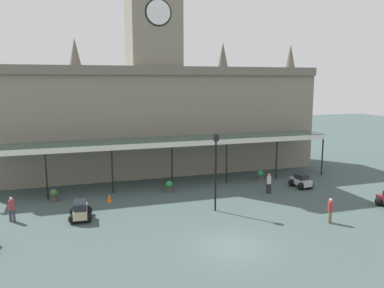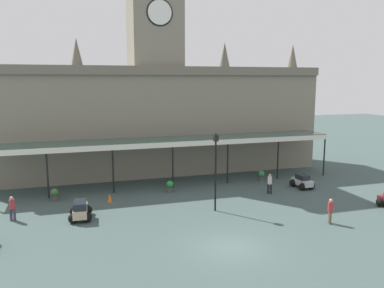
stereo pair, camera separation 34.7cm
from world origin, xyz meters
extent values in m
plane|color=#3D504D|center=(0.00, 0.00, 0.00)|extent=(140.00, 140.00, 0.00)
cube|color=gray|center=(0.00, 19.61, 5.25)|extent=(32.87, 6.32, 10.50)
cube|color=#6C6558|center=(0.00, 16.30, 10.10)|extent=(32.87, 0.30, 0.80)
cube|color=gray|center=(0.00, 19.61, 14.39)|extent=(4.80, 4.80, 7.77)
cylinder|color=white|center=(0.00, 17.15, 15.32)|extent=(2.20, 0.12, 2.20)
cylinder|color=black|center=(0.00, 17.19, 15.32)|extent=(2.46, 0.06, 2.46)
cone|color=#5F594E|center=(-7.39, 19.61, 11.80)|extent=(1.10, 1.10, 2.60)
cone|color=#5F594E|center=(7.39, 19.61, 11.80)|extent=(1.10, 1.10, 2.60)
cone|color=#5F594E|center=(15.43, 19.61, 11.80)|extent=(1.10, 1.10, 2.60)
cube|color=#38564C|center=(0.00, 14.25, 4.03)|extent=(30.45, 3.20, 0.16)
cube|color=silver|center=(0.00, 12.65, 3.83)|extent=(30.45, 0.12, 0.44)
cylinder|color=black|center=(-10.15, 12.80, 1.98)|extent=(0.14, 0.14, 3.95)
cylinder|color=black|center=(-5.07, 12.80, 1.98)|extent=(0.14, 0.14, 3.95)
cylinder|color=black|center=(0.00, 12.80, 1.98)|extent=(0.14, 0.14, 3.95)
cylinder|color=black|center=(5.07, 12.80, 1.98)|extent=(0.14, 0.14, 3.95)
cylinder|color=black|center=(10.15, 12.80, 1.98)|extent=(0.14, 0.14, 3.95)
cylinder|color=black|center=(15.22, 12.80, 1.98)|extent=(0.14, 0.14, 3.95)
cube|color=#B2B5BA|center=(10.68, 9.48, 0.52)|extent=(1.02, 2.11, 0.50)
cube|color=#1E232B|center=(10.69, 9.43, 0.98)|extent=(0.88, 1.15, 0.42)
sphere|color=black|center=(10.20, 10.12, 0.32)|extent=(0.64, 0.64, 0.64)
sphere|color=black|center=(11.07, 10.18, 0.32)|extent=(0.64, 0.64, 0.64)
sphere|color=black|center=(10.29, 8.77, 0.32)|extent=(0.64, 0.64, 0.64)
sphere|color=black|center=(11.17, 8.83, 0.32)|extent=(0.64, 0.64, 0.64)
sphere|color=black|center=(13.41, 3.37, 0.32)|extent=(0.64, 0.64, 0.64)
cube|color=tan|center=(-7.87, 7.26, 0.54)|extent=(1.04, 2.30, 0.55)
cube|color=#1E232B|center=(-7.88, 7.06, 1.05)|extent=(0.93, 1.60, 0.45)
sphere|color=black|center=(-8.27, 8.06, 0.32)|extent=(0.64, 0.64, 0.64)
sphere|color=black|center=(-7.37, 8.00, 0.32)|extent=(0.64, 0.64, 0.64)
sphere|color=black|center=(-8.37, 6.52, 0.32)|extent=(0.64, 0.64, 0.64)
sphere|color=black|center=(-7.47, 6.46, 0.32)|extent=(0.64, 0.64, 0.64)
cylinder|color=brown|center=(7.56, 1.40, 0.41)|extent=(0.17, 0.17, 0.82)
cylinder|color=brown|center=(7.67, 1.59, 0.41)|extent=(0.17, 0.17, 0.82)
cylinder|color=#A52D33|center=(7.62, 1.49, 1.13)|extent=(0.34, 0.34, 0.62)
sphere|color=tan|center=(7.62, 1.49, 1.55)|extent=(0.23, 0.23, 0.23)
cylinder|color=#3F384C|center=(-12.07, 8.20, 0.41)|extent=(0.17, 0.17, 0.82)
cylinder|color=#3F384C|center=(-12.29, 8.22, 0.41)|extent=(0.17, 0.17, 0.82)
cylinder|color=#A52D33|center=(-12.18, 8.21, 1.13)|extent=(0.34, 0.34, 0.62)
sphere|color=tan|center=(-12.18, 8.21, 1.55)|extent=(0.23, 0.23, 0.23)
cylinder|color=black|center=(7.22, 8.67, 0.41)|extent=(0.17, 0.17, 0.82)
cylinder|color=black|center=(7.05, 8.81, 0.41)|extent=(0.17, 0.17, 0.82)
cylinder|color=silver|center=(7.14, 8.74, 1.13)|extent=(0.34, 0.34, 0.62)
sphere|color=tan|center=(7.14, 8.74, 1.55)|extent=(0.23, 0.23, 0.23)
cylinder|color=black|center=(1.37, 6.07, 2.52)|extent=(0.13, 0.13, 5.04)
cube|color=black|center=(1.37, 6.07, 5.26)|extent=(0.30, 0.30, 0.44)
sphere|color=black|center=(1.37, 6.07, 5.54)|extent=(0.14, 0.14, 0.14)
cone|color=orange|center=(-5.63, 10.46, 0.32)|extent=(0.40, 0.40, 0.64)
cylinder|color=#47423D|center=(-9.67, 11.98, 0.21)|extent=(0.56, 0.56, 0.42)
sphere|color=#36662E|center=(-9.67, 11.98, 0.66)|extent=(0.60, 0.60, 0.60)
cylinder|color=#47423D|center=(-0.57, 11.65, 0.21)|extent=(0.56, 0.56, 0.42)
sphere|color=#24853D|center=(-0.57, 11.65, 0.66)|extent=(0.60, 0.60, 0.60)
cylinder|color=#47423D|center=(8.40, 12.66, 0.21)|extent=(0.56, 0.56, 0.42)
sphere|color=#277B3B|center=(8.40, 12.66, 0.66)|extent=(0.60, 0.60, 0.60)
camera|label=1|loc=(-8.48, -18.89, 9.24)|focal=36.51mm
camera|label=2|loc=(-8.15, -18.99, 9.24)|focal=36.51mm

